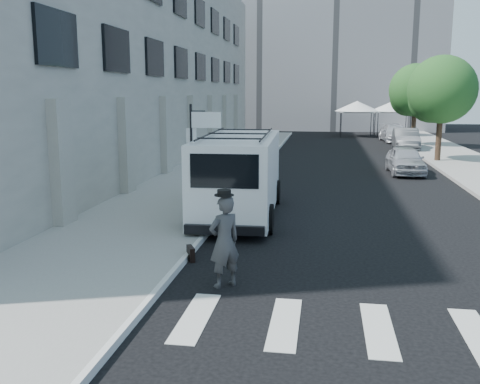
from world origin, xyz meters
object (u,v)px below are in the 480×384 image
(cargo_van, at_px, (239,175))
(parked_car_c, at_px, (394,133))
(briefcase, at_px, (191,253))
(parked_car_b, at_px, (406,139))
(suitcase, at_px, (234,222))
(businessman, at_px, (224,242))
(parked_car_a, at_px, (405,160))

(cargo_van, bearing_deg, parked_car_c, 71.33)
(briefcase, bearing_deg, parked_car_b, 45.51)
(briefcase, distance_m, suitcase, 2.74)
(businessman, relative_size, parked_car_c, 0.40)
(suitcase, distance_m, cargo_van, 2.52)
(briefcase, relative_size, parked_car_c, 0.09)
(businessman, relative_size, cargo_van, 0.27)
(cargo_van, relative_size, parked_car_b, 1.53)
(briefcase, bearing_deg, parked_car_a, 38.68)
(briefcase, relative_size, parked_car_b, 0.10)
(suitcase, distance_m, parked_car_c, 31.46)
(cargo_van, distance_m, parked_car_a, 12.22)
(businessman, relative_size, suitcase, 1.54)
(businessman, distance_m, briefcase, 2.11)
(parked_car_b, xyz_separation_m, parked_car_c, (0.03, 6.55, -0.06))
(businessman, xyz_separation_m, briefcase, (-1.13, 1.60, -0.79))
(cargo_van, relative_size, parked_car_a, 1.76)
(parked_car_a, height_order, parked_car_c, parked_car_c)
(parked_car_a, relative_size, parked_car_c, 0.82)
(parked_car_b, bearing_deg, briefcase, -105.07)
(parked_car_a, xyz_separation_m, parked_car_b, (1.61, 11.33, 0.08))
(suitcase, height_order, parked_car_b, parked_car_b)
(suitcase, xyz_separation_m, parked_car_b, (8.08, 23.85, 0.43))
(businessman, distance_m, parked_car_a, 17.81)
(briefcase, distance_m, cargo_van, 5.12)
(businessman, xyz_separation_m, suitcase, (-0.54, 4.27, -0.63))
(parked_car_c, bearing_deg, businessman, -106.60)
(parked_car_a, height_order, parked_car_b, parked_car_b)
(suitcase, height_order, parked_car_a, parked_car_a)
(suitcase, height_order, cargo_van, cargo_van)
(businessman, bearing_deg, cargo_van, -125.16)
(briefcase, bearing_deg, suitcase, 51.18)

